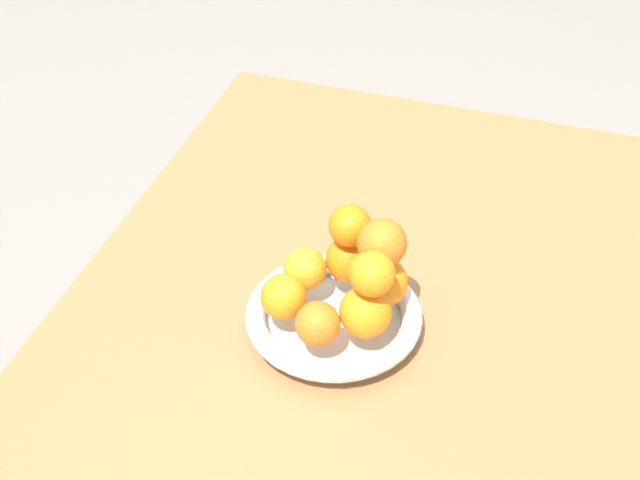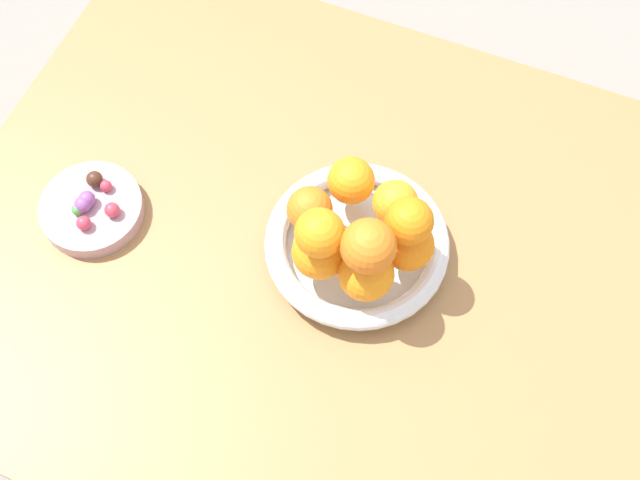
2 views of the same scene
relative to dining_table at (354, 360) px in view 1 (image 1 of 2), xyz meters
The scene contains 11 objects.
dining_table is the anchor object (origin of this frame).
fruit_bowl 0.12m from the dining_table, 22.23° to the right, with size 0.22×0.22×0.04m.
orange_0 0.19m from the dining_table, 45.08° to the right, with size 0.06×0.06×0.06m, color orange.
orange_1 0.19m from the dining_table, ahead, with size 0.06×0.06×0.06m, color orange.
orange_2 0.18m from the dining_table, 24.54° to the left, with size 0.06×0.06×0.06m, color orange.
orange_3 0.16m from the dining_table, 73.12° to the left, with size 0.06×0.06×0.06m, color orange.
orange_4 0.16m from the dining_table, 142.17° to the right, with size 0.06×0.06×0.06m, color orange.
orange_5 0.17m from the dining_table, 78.96° to the right, with size 0.06×0.06×0.06m, color orange.
orange_6 0.23m from the dining_table, 29.14° to the left, with size 0.06×0.06×0.06m, color orange.
orange_7 0.23m from the dining_table, 69.09° to the left, with size 0.06×0.06×0.06m, color orange.
orange_8 0.22m from the dining_table, 138.43° to the right, with size 0.05×0.05×0.05m, color orange.
Camera 1 is at (0.90, 0.25, 1.61)m, focal length 55.00 mm.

